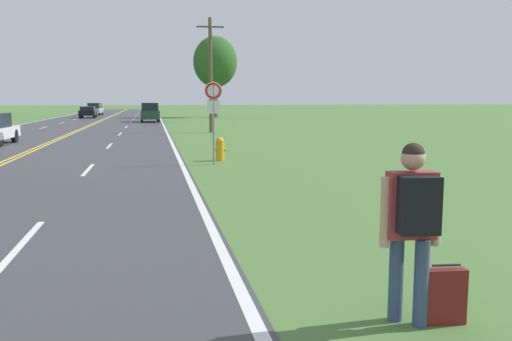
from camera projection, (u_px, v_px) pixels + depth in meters
name	position (u px, v px, depth m)	size (l,w,h in m)	color
hitchhiker_person	(413.00, 215.00, 5.28)	(0.62, 0.46, 1.83)	#38476B
suitcase	(445.00, 296.00, 5.42)	(0.43, 0.17, 0.62)	maroon
fire_hydrant	(220.00, 149.00, 19.79)	(0.48, 0.32, 0.86)	gold
traffic_sign	(213.00, 102.00, 18.31)	(0.60, 0.10, 2.82)	gray
utility_pole_midground	(211.00, 73.00, 35.95)	(1.80, 0.24, 7.55)	brown
tree_left_verge	(215.00, 62.00, 65.37)	(5.30, 5.30, 9.74)	brown
car_dark_green_suv_mid_far	(150.00, 112.00, 52.92)	(1.86, 4.36, 1.87)	black
car_black_sedan_receding	(88.00, 112.00, 64.29)	(1.84, 4.35, 1.35)	black
car_silver_suv_distant	(95.00, 109.00, 74.90)	(1.92, 4.96, 1.69)	black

